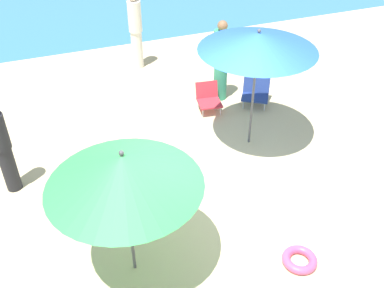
{
  "coord_description": "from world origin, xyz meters",
  "views": [
    {
      "loc": [
        -2.03,
        -4.37,
        4.72
      ],
      "look_at": [
        -0.09,
        0.73,
        0.7
      ],
      "focal_mm": 41.26,
      "sensor_mm": 36.0,
      "label": 1
    }
  ],
  "objects_px": {
    "person_a": "(3,148)",
    "person_c": "(221,61)",
    "umbrella_blue": "(258,41)",
    "person_d": "(154,183)",
    "person_b": "(136,30)",
    "umbrella_green": "(123,171)",
    "swim_ring": "(300,260)",
    "beach_chair_b": "(256,90)",
    "beach_chair_c": "(208,97)"
  },
  "relations": [
    {
      "from": "person_a",
      "to": "person_c",
      "type": "height_order",
      "value": "person_c"
    },
    {
      "from": "umbrella_blue",
      "to": "person_d",
      "type": "bearing_deg",
      "value": -154.63
    },
    {
      "from": "person_b",
      "to": "person_d",
      "type": "relative_size",
      "value": 1.91
    },
    {
      "from": "umbrella_green",
      "to": "person_d",
      "type": "relative_size",
      "value": 2.07
    },
    {
      "from": "person_d",
      "to": "swim_ring",
      "type": "distance_m",
      "value": 2.27
    },
    {
      "from": "umbrella_green",
      "to": "beach_chair_b",
      "type": "relative_size",
      "value": 2.66
    },
    {
      "from": "person_b",
      "to": "person_d",
      "type": "xyz_separation_m",
      "value": [
        -0.99,
        -4.64,
        -0.45
      ]
    },
    {
      "from": "umbrella_blue",
      "to": "umbrella_green",
      "type": "relative_size",
      "value": 1.12
    },
    {
      "from": "person_b",
      "to": "person_c",
      "type": "height_order",
      "value": "person_b"
    },
    {
      "from": "person_b",
      "to": "person_c",
      "type": "distance_m",
      "value": 2.36
    },
    {
      "from": "umbrella_blue",
      "to": "beach_chair_b",
      "type": "height_order",
      "value": "umbrella_blue"
    },
    {
      "from": "person_a",
      "to": "person_d",
      "type": "distance_m",
      "value": 2.33
    },
    {
      "from": "umbrella_blue",
      "to": "person_d",
      "type": "height_order",
      "value": "umbrella_blue"
    },
    {
      "from": "umbrella_blue",
      "to": "swim_ring",
      "type": "xyz_separation_m",
      "value": [
        -0.61,
        -2.67,
        -1.88
      ]
    },
    {
      "from": "umbrella_green",
      "to": "beach_chair_c",
      "type": "relative_size",
      "value": 3.25
    },
    {
      "from": "beach_chair_b",
      "to": "person_a",
      "type": "distance_m",
      "value": 4.9
    },
    {
      "from": "beach_chair_c",
      "to": "person_b",
      "type": "relative_size",
      "value": 0.33
    },
    {
      "from": "umbrella_green",
      "to": "swim_ring",
      "type": "bearing_deg",
      "value": -18.93
    },
    {
      "from": "umbrella_green",
      "to": "person_c",
      "type": "height_order",
      "value": "umbrella_green"
    },
    {
      "from": "beach_chair_c",
      "to": "person_d",
      "type": "xyz_separation_m",
      "value": [
        -1.8,
        -2.28,
        0.18
      ]
    },
    {
      "from": "umbrella_blue",
      "to": "umbrella_green",
      "type": "height_order",
      "value": "umbrella_blue"
    },
    {
      "from": "beach_chair_b",
      "to": "swim_ring",
      "type": "height_order",
      "value": "beach_chair_b"
    },
    {
      "from": "umbrella_green",
      "to": "beach_chair_c",
      "type": "bearing_deg",
      "value": 53.81
    },
    {
      "from": "beach_chair_c",
      "to": "beach_chair_b",
      "type": "bearing_deg",
      "value": 91.69
    },
    {
      "from": "umbrella_blue",
      "to": "umbrella_green",
      "type": "distance_m",
      "value": 3.32
    },
    {
      "from": "umbrella_blue",
      "to": "beach_chair_c",
      "type": "xyz_separation_m",
      "value": [
        -0.26,
        1.3,
        -1.66
      ]
    },
    {
      "from": "umbrella_green",
      "to": "swim_ring",
      "type": "xyz_separation_m",
      "value": [
        2.05,
        -0.7,
        -1.59
      ]
    },
    {
      "from": "person_a",
      "to": "umbrella_green",
      "type": "bearing_deg",
      "value": -160.57
    },
    {
      "from": "beach_chair_c",
      "to": "person_a",
      "type": "distance_m",
      "value": 3.96
    },
    {
      "from": "beach_chair_c",
      "to": "person_d",
      "type": "bearing_deg",
      "value": -30.11
    },
    {
      "from": "person_a",
      "to": "person_c",
      "type": "xyz_separation_m",
      "value": [
        4.18,
        1.42,
        0.06
      ]
    },
    {
      "from": "beach_chair_c",
      "to": "person_a",
      "type": "bearing_deg",
      "value": -65.67
    },
    {
      "from": "beach_chair_b",
      "to": "person_c",
      "type": "relative_size",
      "value": 0.43
    },
    {
      "from": "umbrella_green",
      "to": "person_b",
      "type": "relative_size",
      "value": 1.09
    },
    {
      "from": "beach_chair_b",
      "to": "person_c",
      "type": "xyz_separation_m",
      "value": [
        -0.59,
        0.45,
        0.55
      ]
    },
    {
      "from": "umbrella_blue",
      "to": "person_c",
      "type": "relative_size",
      "value": 1.27
    },
    {
      "from": "umbrella_green",
      "to": "beach_chair_c",
      "type": "distance_m",
      "value": 4.28
    },
    {
      "from": "umbrella_green",
      "to": "person_b",
      "type": "height_order",
      "value": "umbrella_green"
    },
    {
      "from": "umbrella_blue",
      "to": "person_d",
      "type": "xyz_separation_m",
      "value": [
        -2.06,
        -0.98,
        -1.48
      ]
    },
    {
      "from": "person_c",
      "to": "umbrella_blue",
      "type": "bearing_deg",
      "value": 43.31
    },
    {
      "from": "person_b",
      "to": "swim_ring",
      "type": "height_order",
      "value": "person_b"
    },
    {
      "from": "beach_chair_c",
      "to": "person_b",
      "type": "height_order",
      "value": "person_b"
    },
    {
      "from": "beach_chair_c",
      "to": "person_c",
      "type": "relative_size",
      "value": 0.35
    },
    {
      "from": "person_b",
      "to": "umbrella_green",
      "type": "bearing_deg",
      "value": -65.27
    },
    {
      "from": "beach_chair_c",
      "to": "person_d",
      "type": "distance_m",
      "value": 2.91
    },
    {
      "from": "beach_chair_c",
      "to": "swim_ring",
      "type": "bearing_deg",
      "value": 3.24
    },
    {
      "from": "person_a",
      "to": "swim_ring",
      "type": "distance_m",
      "value": 4.54
    },
    {
      "from": "person_a",
      "to": "swim_ring",
      "type": "xyz_separation_m",
      "value": [
        3.43,
        -2.88,
        -0.73
      ]
    },
    {
      "from": "beach_chair_c",
      "to": "umbrella_blue",
      "type": "bearing_deg",
      "value": 19.63
    },
    {
      "from": "umbrella_blue",
      "to": "person_b",
      "type": "bearing_deg",
      "value": 106.28
    }
  ]
}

